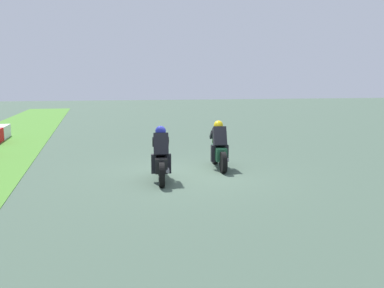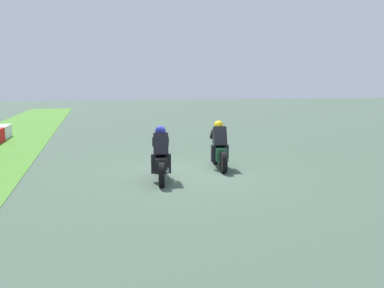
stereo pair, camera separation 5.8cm
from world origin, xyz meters
TOP-DOWN VIEW (x-y plane):
  - ground_plane at (0.00, 0.00)m, footprint 120.00×120.00m
  - rider_lane_a at (0.58, -1.15)m, footprint 2.04×0.59m
  - rider_lane_b at (-0.59, 0.92)m, footprint 2.04×0.60m

SIDE VIEW (x-z plane):
  - ground_plane at x=0.00m, z-range 0.00..0.00m
  - rider_lane_a at x=0.58m, z-range -0.13..1.38m
  - rider_lane_b at x=-0.59m, z-range -0.13..1.38m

